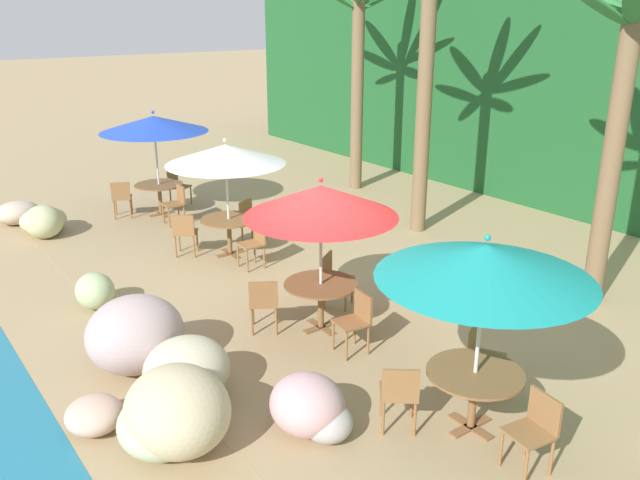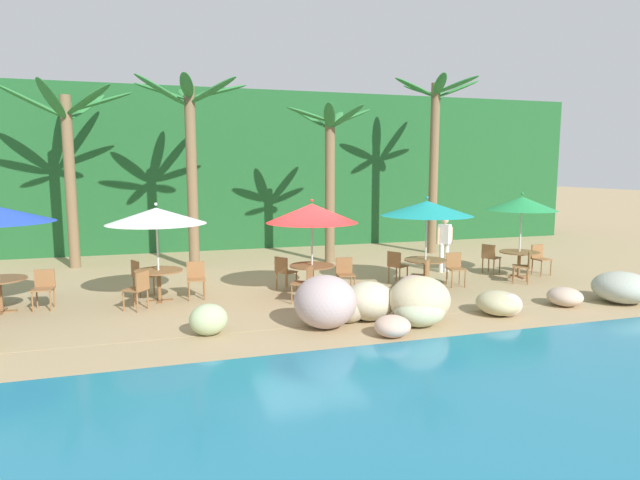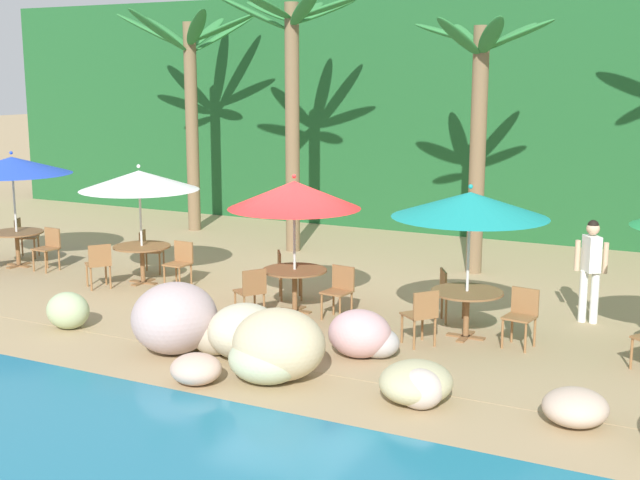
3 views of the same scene
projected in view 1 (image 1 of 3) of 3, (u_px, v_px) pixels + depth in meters
The scene contains 26 objects.
ground_plane at pixel (322, 325), 10.08m from camera, with size 120.00×120.00×0.00m, color tan.
terrace_deck at pixel (322, 324), 10.08m from camera, with size 18.00×5.20×0.01m.
rock_seawall at pixel (172, 376), 7.97m from camera, with size 15.84×2.72×1.03m.
umbrella_blue at pixel (154, 124), 14.70m from camera, with size 2.42×2.42×2.43m.
dining_table_blue at pixel (159, 189), 15.21m from camera, with size 1.10×1.10×0.74m.
chair_blue_seaward at pixel (177, 202), 14.62m from camera, with size 0.45×0.45×0.87m.
chair_blue_inland at pixel (177, 184), 16.02m from camera, with size 0.58×0.58×0.87m.
chair_blue_left at pixel (122, 197), 15.01m from camera, with size 0.56×0.56×0.87m.
umbrella_white at pixel (225, 154), 12.27m from camera, with size 2.27×2.27×2.31m.
dining_table_white at pixel (229, 225), 12.73m from camera, with size 1.10×1.10×0.74m.
chair_white_seaward at pixel (255, 241), 12.16m from camera, with size 0.43×0.44×0.87m.
chair_white_inland at pixel (250, 218), 13.51m from camera, with size 0.56×0.56×0.87m.
chair_white_left at pixel (185, 231), 12.68m from camera, with size 0.59×0.59×0.87m.
umbrella_red at pixel (321, 201), 9.29m from camera, with size 2.24×2.24×2.36m.
dining_table_red at pixel (321, 291), 9.76m from camera, with size 1.10×1.10×0.74m.
chair_red_seaward at pixel (356, 318), 9.14m from camera, with size 0.47×0.48×0.87m.
chair_red_inland at pixel (333, 276), 10.58m from camera, with size 0.59×0.59×0.87m.
chair_red_left at pixel (264, 301), 9.66m from camera, with size 0.59×0.58×0.87m.
umbrella_teal at pixel (485, 262), 6.92m from camera, with size 2.36×2.36×2.38m.
dining_table_teal at pixel (474, 382), 7.41m from camera, with size 1.10×1.10×0.74m.
chair_teal_seaward at pixel (535, 427), 6.77m from camera, with size 0.48×0.48×0.87m.
chair_teal_inland at pixel (480, 354), 8.21m from camera, with size 0.58×0.58×0.87m.
chair_teal_left at pixel (399, 392), 7.38m from camera, with size 0.60×0.59×0.87m.
palm_tree_nearest at pixel (359, 36), 16.43m from camera, with size 3.85×3.83×5.55m.
palm_tree_second at pixel (428, 38), 13.03m from camera, with size 3.43×3.53×5.74m.
palm_tree_third at pixel (622, 91), 9.79m from camera, with size 2.86×2.64×5.06m.
Camera 1 is at (7.28, -5.39, 4.61)m, focal length 36.83 mm.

